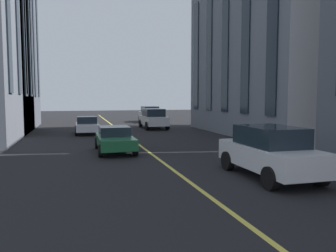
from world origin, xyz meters
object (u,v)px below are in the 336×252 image
at_px(car_white_trailing, 87,125).
at_px(car_green_mid, 115,139).
at_px(car_white_near, 270,151).
at_px(car_silver_parked_b, 150,114).
at_px(car_white_parked_a, 153,118).

height_order(car_white_trailing, car_green_mid, car_white_trailing).
height_order(car_white_near, car_silver_parked_b, same).
height_order(car_white_trailing, car_silver_parked_b, car_silver_parked_b).
relative_size(car_silver_parked_b, car_white_parked_a, 1.00).
xyz_separation_m(car_white_trailing, car_white_parked_a, (3.15, -6.23, 0.27)).
bearing_deg(car_white_parked_a, car_green_mid, 158.40).
relative_size(car_white_trailing, car_silver_parked_b, 0.83).
distance_m(car_green_mid, car_white_near, 8.88).
bearing_deg(car_green_mid, car_white_parked_a, -21.60).
bearing_deg(car_white_near, car_green_mid, 32.85).
bearing_deg(car_green_mid, car_white_near, -147.15).
relative_size(car_white_near, car_silver_parked_b, 1.00).
height_order(car_green_mid, car_white_near, car_white_near).
distance_m(car_white_trailing, car_green_mid, 9.77).
xyz_separation_m(car_white_trailing, car_white_near, (-17.16, -5.95, 0.27)).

